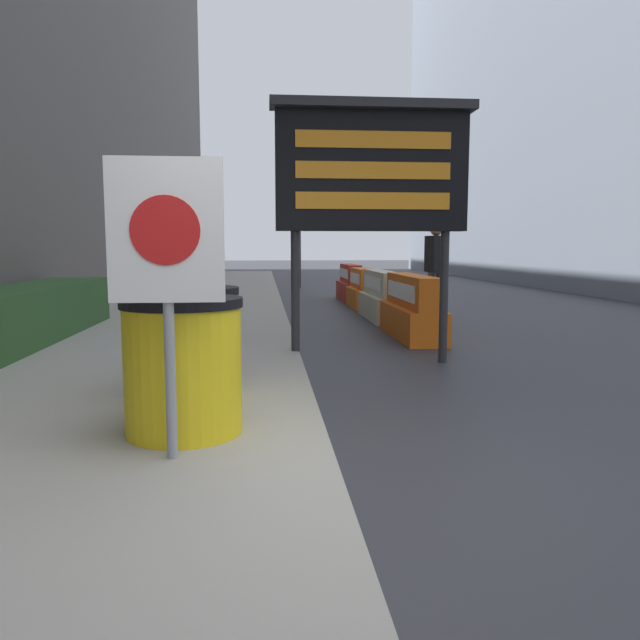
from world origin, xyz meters
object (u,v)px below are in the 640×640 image
Objects in this scene: barrel_drum_middle at (191,341)px; traffic_cone_near at (428,309)px; message_board at (372,170)px; pedestrian_worker at (436,262)px; warning_sign at (166,252)px; jersey_barrier_orange_far at (412,310)px; jersey_barrier_red_striped at (350,284)px; traffic_light_near_curb at (299,204)px; barrel_drum_foreground at (183,366)px; jersey_barrier_orange_near at (362,290)px; jersey_barrier_cream at (382,298)px.

traffic_cone_near is (3.38, 5.35, -0.30)m from barrel_drum_middle.
message_board reaches higher than pedestrian_worker.
warning_sign is 2.69× the size of traffic_cone_near.
jersey_barrier_red_striped is at bearing 90.00° from jersey_barrier_orange_far.
traffic_cone_near is 0.16× the size of traffic_light_near_curb.
traffic_cone_near is (1.57, 3.28, -1.91)m from message_board.
message_board is 0.78× the size of traffic_light_near_curb.
jersey_barrier_orange_near is (2.72, 9.83, -0.22)m from barrel_drum_foreground.
jersey_barrier_orange_far is 2.93m from pedestrian_worker.
jersey_barrier_cream reaches higher than traffic_cone_near.
jersey_barrier_cream is at bearing -90.00° from jersey_barrier_red_striped.
traffic_cone_near is (3.31, 6.39, -0.30)m from barrel_drum_foreground.
message_board reaches higher than barrel_drum_middle.
barrel_drum_middle is at bearing -37.61° from pedestrian_worker.
barrel_drum_middle is 7.78m from pedestrian_worker.
jersey_barrier_orange_near is 3.49m from traffic_cone_near.
warning_sign is at bearing -90.94° from barrel_drum_foreground.
jersey_barrier_cream is 3.36× the size of traffic_cone_near.
jersey_barrier_orange_far is at bearing -30.09° from pedestrian_worker.
warning_sign is at bearing -104.79° from jersey_barrier_orange_near.
barrel_drum_middle is 0.48× the size of pedestrian_worker.
barrel_drum_foreground reaches higher than jersey_barrier_cream.
pedestrian_worker reaches higher than barrel_drum_middle.
pedestrian_worker is at bearing -62.20° from jersey_barrier_orange_near.
jersey_barrier_orange_near is 0.42× the size of traffic_light_near_curb.
jersey_barrier_orange_far is at bearing -85.07° from traffic_light_near_curb.
traffic_light_near_curb is (-1.01, 11.69, 2.35)m from jersey_barrier_orange_far.
warning_sign is (-0.01, -0.51, 0.72)m from barrel_drum_foreground.
message_board is (1.74, 3.11, 1.61)m from barrel_drum_foreground.
barrel_drum_foreground is 10.20m from jersey_barrier_orange_near.
barrel_drum_middle is 0.42× the size of jersey_barrier_cream.
barrel_drum_middle is at bearing -96.43° from traffic_light_near_curb.
jersey_barrier_cream is at bearing 117.20° from traffic_cone_near.
warning_sign is 8.55m from jersey_barrier_cream.
traffic_cone_near is at bearing 64.27° from warning_sign.
jersey_barrier_red_striped is at bearing 75.43° from barrel_drum_middle.
traffic_light_near_curb is (1.72, 17.32, 1.44)m from warning_sign.
traffic_light_near_curb reaches higher than warning_sign.
warning_sign is at bearing -108.74° from jersey_barrier_cream.
jersey_barrier_red_striped is at bearing -172.39° from pedestrian_worker.
pedestrian_worker is (1.09, -2.07, 0.68)m from jersey_barrier_orange_near.
pedestrian_worker is at bearing -74.73° from jersey_barrier_red_striped.
jersey_barrier_red_striped is at bearing 96.30° from traffic_cone_near.
barrel_drum_foreground is at bearing -117.42° from traffic_cone_near.
barrel_drum_foreground is 0.41× the size of jersey_barrier_orange_far.
jersey_barrier_orange_far is (2.73, 5.63, -0.91)m from warning_sign.
barrel_drum_middle reaches higher than jersey_barrier_orange_far.
barrel_drum_middle is 11.07m from jersey_barrier_red_striped.
message_board is at bearing -102.43° from jersey_barrier_cream.
warning_sign is 4.11m from message_board.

